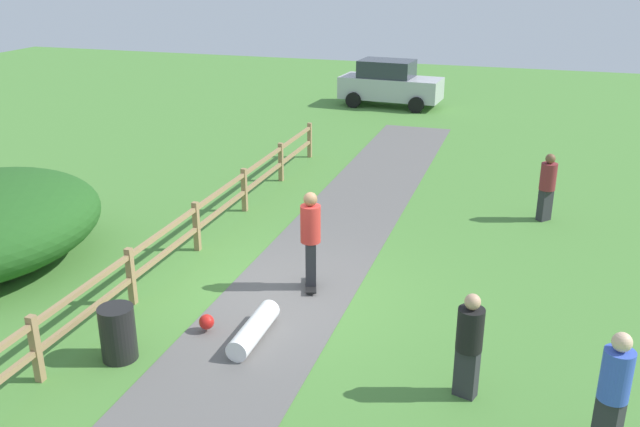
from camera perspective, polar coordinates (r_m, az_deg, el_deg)
ground_plane at (r=13.14m, az=-2.49°, el=-6.56°), size 60.00×60.00×0.00m
asphalt_path at (r=13.13m, az=-2.49°, el=-6.52°), size 2.40×28.00×0.02m
wooden_fence at (r=13.89m, az=-12.68°, el=-2.47°), size 0.12×18.12×1.10m
trash_bin at (r=11.37m, az=-16.45°, el=-9.52°), size 0.56×0.56×0.90m
skater_riding at (r=12.84m, az=-0.79°, el=-1.80°), size 0.48×0.82×1.92m
skater_fallen at (r=11.59m, az=-5.85°, el=-9.52°), size 1.18×1.49×0.36m
bystander_maroon at (r=17.18m, az=18.37°, el=2.32°), size 0.54×0.54×1.66m
bystander_blue at (r=9.51m, az=23.23°, el=-13.22°), size 0.53×0.53×1.75m
bystander_black at (r=10.07m, az=12.29°, el=-10.33°), size 0.48×0.48×1.64m
parked_car_silver at (r=29.54m, az=5.81°, el=10.71°), size 4.31×2.24×1.92m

